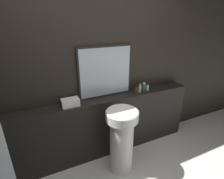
{
  "coord_description": "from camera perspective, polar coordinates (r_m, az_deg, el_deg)",
  "views": [
    {
      "loc": [
        -0.81,
        -0.71,
        2.01
      ],
      "look_at": [
        0.1,
        1.25,
        1.11
      ],
      "focal_mm": 28.0,
      "sensor_mm": 36.0,
      "label": 1
    }
  ],
  "objects": [
    {
      "name": "body_wash_bottle",
      "position": [
        2.81,
        11.55,
        0.65
      ],
      "size": [
        0.04,
        0.04,
        0.11
      ],
      "color": "white",
      "rests_on": "vanity_counter"
    },
    {
      "name": "mirror",
      "position": [
        2.46,
        -2.12,
        5.74
      ],
      "size": [
        0.8,
        0.03,
        0.73
      ],
      "color": "black",
      "rests_on": "vanity_counter"
    },
    {
      "name": "wall_back",
      "position": [
        2.49,
        -4.6,
        4.66
      ],
      "size": [
        8.0,
        0.06,
        2.5
      ],
      "color": "black",
      "rests_on": "ground_plane"
    },
    {
      "name": "lotion_bottle",
      "position": [
        2.76,
        10.37,
        0.71
      ],
      "size": [
        0.06,
        0.06,
        0.15
      ],
      "color": "#2D4C3D",
      "rests_on": "vanity_counter"
    },
    {
      "name": "towel_stack",
      "position": [
        2.35,
        -13.44,
        -4.13
      ],
      "size": [
        0.23,
        0.15,
        0.1
      ],
      "color": "white",
      "rests_on": "vanity_counter"
    },
    {
      "name": "shampoo_bottle",
      "position": [
        2.7,
        7.87,
        -0.14
      ],
      "size": [
        0.05,
        0.05,
        0.1
      ],
      "color": "#4C3823",
      "rests_on": "vanity_counter"
    },
    {
      "name": "vanity_counter",
      "position": [
        2.71,
        -2.97,
        -12.17
      ],
      "size": [
        2.94,
        0.23,
        0.93
      ],
      "color": "black",
      "rests_on": "ground_plane"
    },
    {
      "name": "pedestal_sink",
      "position": [
        2.41,
        3.14,
        -15.78
      ],
      "size": [
        0.42,
        0.42,
        0.94
      ],
      "color": "white",
      "rests_on": "ground_plane"
    },
    {
      "name": "conditioner_bottle",
      "position": [
        2.73,
        9.11,
        0.33
      ],
      "size": [
        0.04,
        0.04,
        0.13
      ],
      "color": "beige",
      "rests_on": "vanity_counter"
    }
  ]
}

